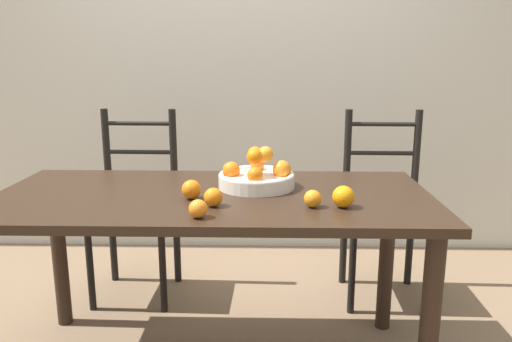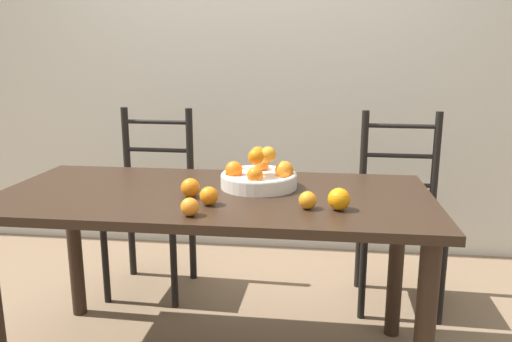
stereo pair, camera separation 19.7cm
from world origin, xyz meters
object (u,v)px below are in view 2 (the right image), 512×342
(orange_loose_3, at_px, (190,207))
(orange_loose_4, at_px, (339,199))
(fruit_bowl, at_px, (259,176))
(orange_loose_0, at_px, (190,188))
(orange_loose_1, at_px, (209,196))
(orange_loose_2, at_px, (308,200))
(chair_right, at_px, (399,218))
(chair_left, at_px, (152,208))

(orange_loose_3, bearing_deg, orange_loose_4, 14.66)
(fruit_bowl, bearing_deg, orange_loose_0, -143.94)
(orange_loose_1, relative_size, orange_loose_2, 1.07)
(fruit_bowl, xyz_separation_m, chair_right, (0.68, 0.58, -0.35))
(orange_loose_1, bearing_deg, orange_loose_4, -0.10)
(fruit_bowl, relative_size, orange_loose_4, 3.98)
(fruit_bowl, xyz_separation_m, chair_left, (-0.68, 0.58, -0.35))
(orange_loose_0, height_order, orange_loose_3, orange_loose_0)
(orange_loose_3, bearing_deg, orange_loose_0, 103.98)
(orange_loose_4, xyz_separation_m, chair_left, (-1.00, 0.86, -0.34))
(fruit_bowl, bearing_deg, chair_right, 40.70)
(orange_loose_2, xyz_separation_m, chair_left, (-0.89, 0.86, -0.33))
(fruit_bowl, relative_size, orange_loose_0, 4.26)
(orange_loose_4, bearing_deg, chair_left, 139.27)
(orange_loose_3, relative_size, chair_right, 0.06)
(fruit_bowl, distance_m, orange_loose_0, 0.31)
(orange_loose_3, bearing_deg, chair_right, 48.85)
(fruit_bowl, height_order, orange_loose_4, fruit_bowl)
(orange_loose_4, height_order, chair_left, chair_left)
(fruit_bowl, height_order, orange_loose_0, fruit_bowl)
(orange_loose_2, bearing_deg, orange_loose_4, 1.01)
(orange_loose_1, height_order, chair_right, chair_right)
(orange_loose_0, height_order, chair_right, chair_right)
(orange_loose_3, xyz_separation_m, chair_right, (0.87, 0.99, -0.33))
(orange_loose_2, relative_size, orange_loose_4, 0.81)
(fruit_bowl, bearing_deg, chair_left, 139.33)
(orange_loose_0, distance_m, chair_left, 0.94)
(orange_loose_1, height_order, orange_loose_4, orange_loose_4)
(fruit_bowl, relative_size, orange_loose_1, 4.60)
(orange_loose_2, height_order, chair_right, chair_right)
(orange_loose_3, distance_m, orange_loose_4, 0.53)
(chair_left, height_order, chair_right, same)
(orange_loose_0, xyz_separation_m, orange_loose_1, (0.09, -0.10, -0.00))
(orange_loose_4, relative_size, chair_left, 0.08)
(orange_loose_0, xyz_separation_m, orange_loose_3, (0.06, -0.23, -0.01))
(orange_loose_3, bearing_deg, fruit_bowl, 65.09)
(fruit_bowl, xyz_separation_m, orange_loose_3, (-0.19, -0.41, -0.02))
(orange_loose_4, distance_m, chair_left, 1.36)
(orange_loose_0, bearing_deg, orange_loose_3, -76.02)
(orange_loose_0, bearing_deg, chair_right, 39.51)
(orange_loose_1, bearing_deg, chair_left, 121.41)
(chair_left, bearing_deg, orange_loose_1, -57.19)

